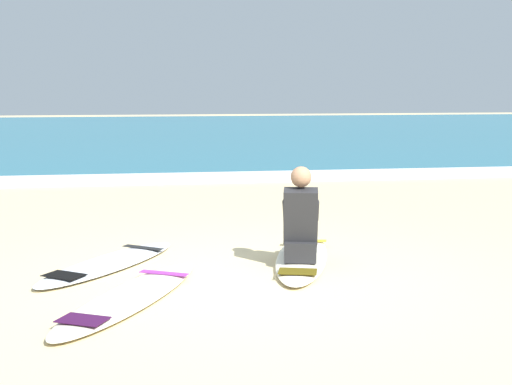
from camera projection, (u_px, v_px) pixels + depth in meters
name	position (u px, v px, depth m)	size (l,w,h in m)	color
ground_plane	(256.00, 280.00, 6.70)	(80.00, 80.00, 0.00)	beige
sea	(171.00, 133.00, 27.13)	(80.00, 28.00, 0.10)	teal
breaking_foam	(198.00, 178.00, 13.74)	(80.00, 0.90, 0.11)	white
surfboard_main	(302.00, 257.00, 7.46)	(1.13, 2.36, 0.08)	#EFE5C6
surfer_seated	(301.00, 223.00, 7.20)	(0.48, 0.76, 0.95)	#232326
surfboard_spare_near	(130.00, 296.00, 6.05)	(1.54, 2.34, 0.08)	#EFE5C6
surfboard_spare_far	(109.00, 263.00, 7.20)	(1.64, 2.04, 0.08)	silver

